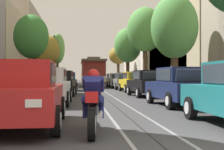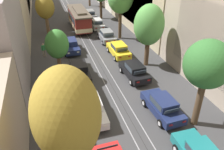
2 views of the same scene
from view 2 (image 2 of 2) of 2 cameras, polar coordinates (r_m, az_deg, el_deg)
ground_plane at (r=31.58m, az=-5.88°, el=7.62°), size 160.00×160.00×0.00m
trolley_track_rails at (r=35.29m, az=-7.24°, el=9.99°), size 1.14×68.38×0.01m
building_facade_left at (r=36.08m, az=-25.06°, el=15.31°), size 5.75×60.08×10.71m
parked_car_white_second_left at (r=18.00m, az=-5.18°, el=-8.34°), size 2.03×4.38×1.58m
parked_car_black_mid_left at (r=23.28m, az=-8.18°, el=1.09°), size 2.11×4.41×1.58m
parked_car_navy_fourth_left at (r=29.50m, az=-10.32°, el=7.32°), size 2.00×4.36×1.58m
parked_car_navy_second_right at (r=18.62m, az=12.59°, el=-7.57°), size 2.13×4.42×1.58m
parked_car_black_mid_right at (r=23.17m, az=5.64°, el=1.11°), size 2.12×4.41×1.58m
parked_car_yellow_fourth_right at (r=27.86m, az=1.65°, el=6.42°), size 2.08×4.40×1.58m
parked_car_grey_fifth_right at (r=32.41m, az=-1.40°, el=9.88°), size 2.01×4.36×1.58m
parked_car_silver_sixth_right at (r=37.76m, az=-3.91°, el=12.76°), size 2.00×4.36×1.58m
parked_car_grey_far_right at (r=43.32m, az=-5.66°, el=14.94°), size 2.06×4.39×1.58m
street_tree_kerb_left_near at (r=9.98m, az=-11.36°, el=-10.11°), size 3.00×3.21×7.94m
street_tree_kerb_left_second at (r=22.19m, az=-13.66°, el=7.39°), size 2.24×2.23×5.20m
street_tree_kerb_left_mid at (r=35.79m, az=-16.51°, el=15.98°), size 2.72×2.84×5.78m
street_tree_kerb_right_near at (r=16.22m, az=22.88°, el=2.27°), size 3.21×3.22×6.79m
street_tree_kerb_right_second at (r=24.52m, az=9.29°, el=12.17°), size 3.24×3.06×6.83m
cable_car_trolley at (r=37.34m, az=-8.19°, el=13.72°), size 2.61×9.14×3.28m
pedestrian_on_left_pavement at (r=19.71m, az=-14.87°, el=-5.17°), size 0.55×0.41×1.61m
pedestrian_on_right_pavement at (r=18.08m, az=-12.82°, el=-8.46°), size 0.55×0.39×1.61m
pedestrian_crossing_far at (r=28.69m, az=-16.81°, el=6.20°), size 0.55×0.42×1.71m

